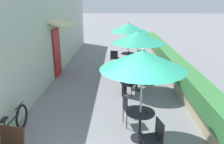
% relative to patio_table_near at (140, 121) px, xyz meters
% --- Properties ---
extents(cafe_facade_wall, '(0.98, 14.64, 4.20)m').
position_rel_patio_table_near_xyz_m(cafe_facade_wall, '(-3.43, 5.40, 1.59)').
color(cafe_facade_wall, '#B2C1AD').
rests_on(cafe_facade_wall, ground_plane).
extents(planter_hedge, '(0.60, 13.64, 1.01)m').
position_rel_patio_table_near_xyz_m(planter_hedge, '(1.86, 5.44, 0.03)').
color(planter_hedge, tan).
rests_on(planter_hedge, ground_plane).
extents(patio_table_near, '(0.69, 0.69, 0.74)m').
position_rel_patio_table_near_xyz_m(patio_table_near, '(0.00, 0.00, 0.00)').
color(patio_table_near, black).
rests_on(patio_table_near, ground_plane).
extents(patio_umbrella_near, '(1.93, 1.93, 2.28)m').
position_rel_patio_table_near_xyz_m(patio_umbrella_near, '(0.00, 0.00, 1.51)').
color(patio_umbrella_near, '#B7B7BC').
rests_on(patio_umbrella_near, ground_plane).
extents(cafe_chair_near_left, '(0.49, 0.49, 0.87)m').
position_rel_patio_table_near_xyz_m(cafe_chair_near_left, '(-0.24, 0.65, 0.01)').
color(cafe_chair_near_left, black).
rests_on(cafe_chair_near_left, ground_plane).
extents(cafe_chair_near_right, '(0.49, 0.49, 0.87)m').
position_rel_patio_table_near_xyz_m(cafe_chair_near_right, '(0.24, -0.65, 0.01)').
color(cafe_chair_near_right, black).
rests_on(cafe_chair_near_right, ground_plane).
extents(coffee_cup_near, '(0.07, 0.07, 0.09)m').
position_rel_patio_table_near_xyz_m(coffee_cup_near, '(0.15, 0.00, 0.28)').
color(coffee_cup_near, '#232328').
rests_on(coffee_cup_near, patio_table_near).
extents(patio_table_mid, '(0.69, 0.69, 0.74)m').
position_rel_patio_table_near_xyz_m(patio_table_mid, '(0.18, 3.17, 0.00)').
color(patio_table_mid, black).
rests_on(patio_table_mid, ground_plane).
extents(patio_umbrella_mid, '(1.93, 1.93, 2.28)m').
position_rel_patio_table_near_xyz_m(patio_umbrella_mid, '(0.18, 3.17, 1.51)').
color(patio_umbrella_mid, '#B7B7BC').
rests_on(patio_umbrella_mid, ground_plane).
extents(cafe_chair_mid_left, '(0.54, 0.54, 0.87)m').
position_rel_patio_table_near_xyz_m(cafe_chair_mid_left, '(-0.08, 2.52, 0.01)').
color(cafe_chair_mid_left, black).
rests_on(cafe_chair_mid_left, ground_plane).
extents(seated_patron_mid_left, '(0.50, 0.47, 1.25)m').
position_rel_patio_table_near_xyz_m(seated_patron_mid_left, '(-0.18, 2.58, 0.18)').
color(seated_patron_mid_left, '#23232D').
rests_on(seated_patron_mid_left, ground_plane).
extents(cafe_chair_mid_right, '(0.54, 0.54, 0.87)m').
position_rel_patio_table_near_xyz_m(cafe_chair_mid_right, '(0.43, 3.81, 0.01)').
color(cafe_chair_mid_right, black).
rests_on(cafe_chair_mid_right, ground_plane).
extents(coffee_cup_mid, '(0.07, 0.07, 0.09)m').
position_rel_patio_table_near_xyz_m(coffee_cup_mid, '(0.30, 3.06, 0.28)').
color(coffee_cup_mid, teal).
rests_on(coffee_cup_mid, patio_table_mid).
extents(patio_table_far, '(0.69, 0.69, 0.74)m').
position_rel_patio_table_near_xyz_m(patio_table_far, '(-0.04, 6.15, 0.00)').
color(patio_table_far, black).
rests_on(patio_table_far, ground_plane).
extents(patio_umbrella_far, '(1.93, 1.93, 2.28)m').
position_rel_patio_table_near_xyz_m(patio_umbrella_far, '(-0.04, 6.15, 1.51)').
color(patio_umbrella_far, '#B7B7BC').
rests_on(patio_umbrella_far, ground_plane).
extents(cafe_chair_far_left, '(0.47, 0.47, 0.87)m').
position_rel_patio_table_near_xyz_m(cafe_chair_far_left, '(-0.72, 6.20, 0.01)').
color(cafe_chair_far_left, black).
rests_on(cafe_chair_far_left, ground_plane).
extents(cafe_chair_far_right, '(0.47, 0.47, 0.87)m').
position_rel_patio_table_near_xyz_m(cafe_chair_far_right, '(0.65, 6.10, 0.01)').
color(cafe_chair_far_right, black).
rests_on(cafe_chair_far_right, ground_plane).
extents(coffee_cup_far, '(0.07, 0.07, 0.09)m').
position_rel_patio_table_near_xyz_m(coffee_cup_far, '(0.01, 6.20, 0.28)').
color(coffee_cup_far, '#232328').
rests_on(coffee_cup_far, patio_table_far).
extents(bicycle_leaning, '(0.10, 1.73, 0.75)m').
position_rel_patio_table_near_xyz_m(bicycle_leaning, '(-3.09, -0.13, -0.16)').
color(bicycle_leaning, black).
rests_on(bicycle_leaning, ground_plane).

